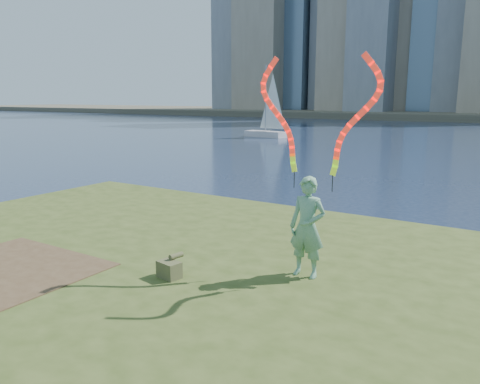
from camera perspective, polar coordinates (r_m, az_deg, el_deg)
The scene contains 5 objects.
ground at distance 10.48m, azimuth -4.92°, elevation -10.80°, with size 320.00×320.00×0.00m, color #1A2741.
grassy_knoll at distance 8.79m, azimuth -14.31°, elevation -13.26°, with size 20.00×18.00×0.80m.
woman_with_ribbons at distance 8.29m, azimuth 8.42°, elevation -1.00°, with size 2.13×0.44×4.18m.
canvas_bag at distance 8.55m, azimuth -8.56°, elevation -9.21°, with size 0.46×0.52×0.40m.
sailboat at distance 47.88m, azimuth 3.35°, elevation 8.18°, with size 4.81×2.20×7.21m.
Camera 1 is at (5.93, -7.68, 3.96)m, focal length 35.00 mm.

